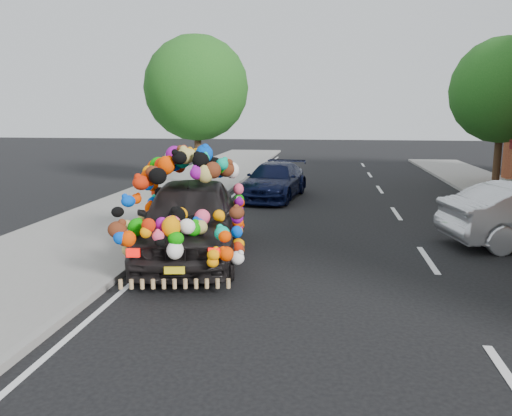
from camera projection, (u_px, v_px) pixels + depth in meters
The scene contains 8 objects.
ground at pixel (258, 253), 10.95m from camera, with size 100.00×100.00×0.00m, color black.
sidewalk at pixel (74, 244), 11.54m from camera, with size 4.00×60.00×0.12m, color gray.
kerb at pixel (155, 247), 11.27m from camera, with size 0.15×60.00×0.13m, color gray.
lane_markings at pixel (428, 260), 10.46m from camera, with size 6.00×50.00×0.01m, color silver, non-canonical shape.
tree_near_sidewalk at pixel (197, 88), 19.97m from camera, with size 4.20×4.20×6.13m.
tree_far_b at pixel (503, 90), 18.86m from camera, with size 4.00×4.00×5.90m.
plush_art_car at pixel (190, 202), 10.51m from camera, with size 3.12×5.40×2.32m.
navy_sedan at pixel (274, 181), 18.01m from camera, with size 1.78×4.38×1.27m, color black.
Camera 1 is at (1.44, -10.48, 3.01)m, focal length 35.00 mm.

